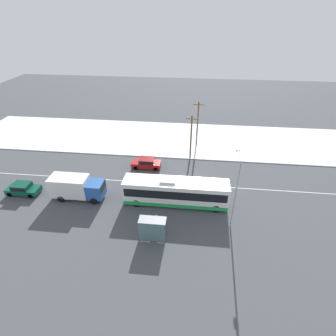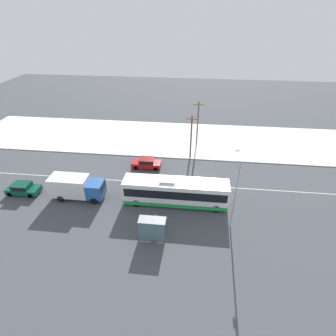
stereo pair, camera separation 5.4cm
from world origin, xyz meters
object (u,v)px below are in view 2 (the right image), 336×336
at_px(city_bus, 176,192).
at_px(bus_shelter, 152,227).
at_px(box_truck, 76,187).
at_px(utility_pole_roadside, 191,137).
at_px(pedestrian_at_stop, 157,220).
at_px(utility_pole_snowlot, 198,123).
at_px(sedan_car, 147,163).
at_px(streetlamp, 236,184).
at_px(parked_car_near_truck, 23,188).

xyz_separation_m(city_bus, bus_shelter, (-1.84, -6.02, 0.02)).
xyz_separation_m(box_truck, utility_pole_roadside, (13.50, 11.35, 2.07)).
xyz_separation_m(pedestrian_at_stop, utility_pole_snowlot, (3.87, 20.18, 2.88)).
distance_m(city_bus, bus_shelter, 6.30).
bearing_deg(sedan_car, streetlamp, 137.28).
height_order(sedan_car, streetlamp, streetlamp).
bearing_deg(utility_pole_roadside, utility_pole_snowlot, 79.21).
bearing_deg(sedan_car, parked_car_near_truck, 28.56).
bearing_deg(city_bus, pedestrian_at_stop, -110.29).
distance_m(city_bus, streetlamp, 7.68).
relative_size(city_bus, pedestrian_at_stop, 6.85).
height_order(parked_car_near_truck, utility_pole_snowlot, utility_pole_snowlot).
xyz_separation_m(sedan_car, utility_pole_snowlot, (7.15, 8.17, 3.16)).
bearing_deg(utility_pole_snowlot, parked_car_near_truck, -143.40).
bearing_deg(bus_shelter, utility_pole_snowlot, 79.38).
bearing_deg(sedan_car, utility_pole_snowlot, -131.17).
relative_size(city_bus, streetlamp, 1.50).
bearing_deg(sedan_car, box_truck, 47.40).
distance_m(box_truck, utility_pole_roadside, 17.75).
distance_m(sedan_car, streetlamp, 15.81).
xyz_separation_m(parked_car_near_truck, streetlamp, (25.60, -2.45, 4.37)).
bearing_deg(streetlamp, sedan_car, 137.28).
height_order(box_truck, streetlamp, streetlamp).
height_order(city_bus, utility_pole_snowlot, utility_pole_snowlot).
distance_m(pedestrian_at_stop, bus_shelter, 1.75).
distance_m(parked_car_near_truck, pedestrian_at_stop, 18.19).
relative_size(pedestrian_at_stop, bus_shelter, 0.66).
relative_size(box_truck, streetlamp, 0.79).
height_order(parked_car_near_truck, streetlamp, streetlamp).
height_order(streetlamp, utility_pole_snowlot, streetlamp).
xyz_separation_m(bus_shelter, utility_pole_roadside, (3.19, 17.11, 2.03)).
xyz_separation_m(parked_car_near_truck, bus_shelter, (17.49, -5.80, 0.87)).
relative_size(sedan_car, pedestrian_at_stop, 2.32).
xyz_separation_m(city_bus, sedan_car, (-4.90, 7.63, -0.82)).
bearing_deg(utility_pole_snowlot, utility_pole_roadside, -100.79).
bearing_deg(bus_shelter, parked_car_near_truck, 161.66).
distance_m(bus_shelter, utility_pole_snowlot, 22.32).
bearing_deg(streetlamp, box_truck, 172.50).
relative_size(streetlamp, utility_pole_snowlot, 1.08).
height_order(parked_car_near_truck, bus_shelter, bus_shelter).
relative_size(sedan_car, utility_pole_roadside, 0.59).
bearing_deg(pedestrian_at_stop, sedan_car, 105.26).
relative_size(streetlamp, utility_pole_roadside, 1.17).
relative_size(box_truck, bus_shelter, 2.36).
bearing_deg(utility_pole_snowlot, pedestrian_at_stop, -100.85).
bearing_deg(parked_car_near_truck, utility_pole_roadside, 28.69).
bearing_deg(streetlamp, bus_shelter, -157.61).
bearing_deg(streetlamp, utility_pole_roadside, 109.65).
bearing_deg(box_truck, utility_pole_roadside, 40.05).
height_order(city_bus, parked_car_near_truck, city_bus).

